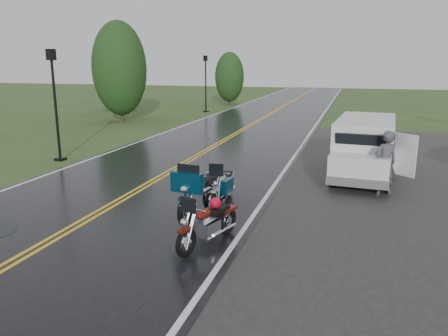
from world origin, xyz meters
name	(u,v)px	position (x,y,z in m)	size (l,w,h in m)	color
ground	(92,218)	(0.00, 0.00, 0.00)	(120.00, 120.00, 0.00)	#2D471E
road	(216,145)	(0.00, 10.00, 0.02)	(8.00, 100.00, 0.04)	black
motorcycle_red	(186,231)	(3.09, -1.51, 0.59)	(0.72, 1.98, 1.17)	#521009
motorcycle_teal	(186,198)	(2.49, 0.03, 0.72)	(0.89, 2.44, 1.44)	#052638
motorcycle_silver	(215,191)	(2.84, 1.13, 0.61)	(0.75, 2.06, 1.22)	#9A9BA1
van_white	(334,156)	(5.53, 4.57, 0.98)	(1.87, 5.00, 1.96)	silver
person_at_van	(385,164)	(6.95, 4.04, 0.93)	(0.68, 0.45, 1.86)	#434348
lamp_post_near_left	(56,106)	(-4.92, 5.35, 2.14)	(0.37, 0.37, 4.27)	black
lamp_post_far_left	(206,84)	(-5.10, 23.37, 2.16)	(0.37, 0.37, 4.31)	black
tree_left_mid	(120,79)	(-8.58, 16.64, 2.71)	(3.47, 3.47, 5.42)	#1E3D19
tree_left_far	(229,82)	(-4.99, 29.62, 2.00)	(2.60, 2.60, 4.00)	#1E3D19
pine_left_far	(115,76)	(-12.57, 22.74, 2.68)	(2.57, 2.57, 5.35)	#1E3D19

